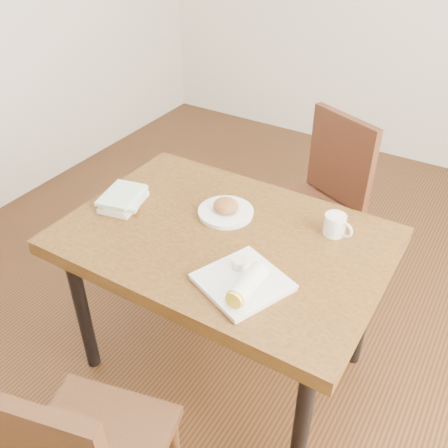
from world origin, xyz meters
The scene contains 7 objects.
ground centered at (0.00, 0.00, -0.01)m, with size 4.00×5.00×0.01m, color #472814.
table centered at (0.00, 0.00, 0.67)m, with size 1.24×0.86×0.75m.
chair_far centered at (0.11, 0.77, 0.55)m, with size 0.55×0.55×0.95m.
plate_scone centered at (-0.07, 0.12, 0.77)m, with size 0.23×0.23×0.07m.
coffee_mug centered at (0.36, 0.23, 0.79)m, with size 0.12×0.08×0.08m.
plate_burrito centered at (0.22, -0.23, 0.78)m, with size 0.35×0.35×0.09m.
book_stack centered at (-0.47, -0.04, 0.78)m, with size 0.21×0.24×0.05m.
Camera 1 is at (0.81, -1.32, 1.91)m, focal length 40.00 mm.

